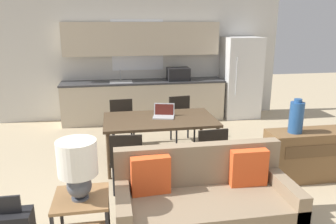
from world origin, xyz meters
TOP-DOWN VIEW (x-y plane):
  - wall_back at (-0.00, 4.63)m, footprint 6.40×0.07m
  - kitchen_counter at (0.01, 4.33)m, footprint 3.56×0.65m
  - refrigerator at (2.23, 4.25)m, footprint 0.81×0.69m
  - dining_table at (0.01, 1.96)m, footprint 1.70×1.00m
  - couch at (0.20, 0.11)m, footprint 1.81×0.80m
  - side_table at (-1.02, 0.07)m, footprint 0.51×0.51m
  - table_lamp at (-1.03, 0.04)m, footprint 0.36×0.36m
  - credenza at (1.98, 1.06)m, footprint 1.19×0.42m
  - vase at (1.73, 1.05)m, footprint 0.19×0.19m
  - dining_chair_far_right at (0.54, 2.85)m, footprint 0.47×0.47m
  - dining_chair_near_right at (0.56, 1.13)m, footprint 0.44×0.44m
  - dining_chair_far_left at (-0.54, 2.78)m, footprint 0.44×0.44m
  - dining_chair_near_left at (-0.54, 1.11)m, footprint 0.46×0.46m
  - laptop at (0.09, 2.04)m, footprint 0.37×0.33m

SIDE VIEW (x-z plane):
  - couch at x=0.20m, z-range -0.10..0.80m
  - credenza at x=1.98m, z-range 0.00..0.71m
  - side_table at x=-1.02m, z-range 0.10..0.66m
  - dining_chair_far_right at x=0.54m, z-range 0.06..0.88m
  - dining_chair_near_right at x=0.56m, z-range 0.06..0.88m
  - dining_chair_far_left at x=-0.54m, z-range 0.06..0.88m
  - dining_chair_near_left at x=-0.54m, z-range 0.06..0.88m
  - dining_table at x=0.01m, z-range 0.31..1.04m
  - laptop at x=0.09m, z-range 0.68..0.87m
  - kitchen_counter at x=0.01m, z-range -0.23..1.92m
  - table_lamp at x=-1.03m, z-range 0.62..1.20m
  - refrigerator at x=2.23m, z-range 0.00..1.83m
  - vase at x=1.73m, z-range 0.69..1.16m
  - wall_back at x=0.00m, z-range 0.00..2.70m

